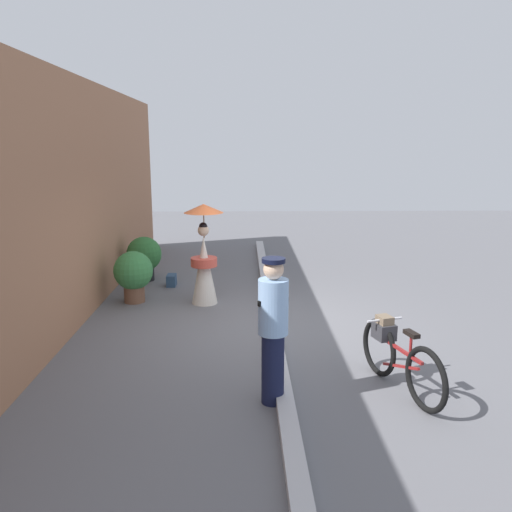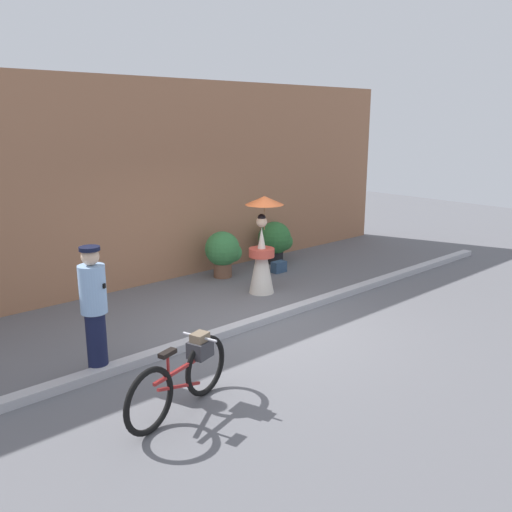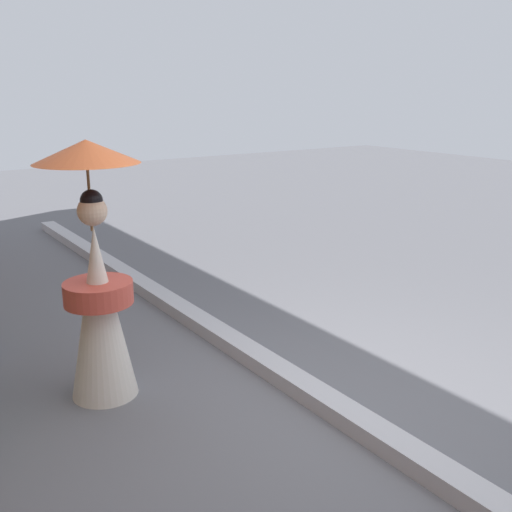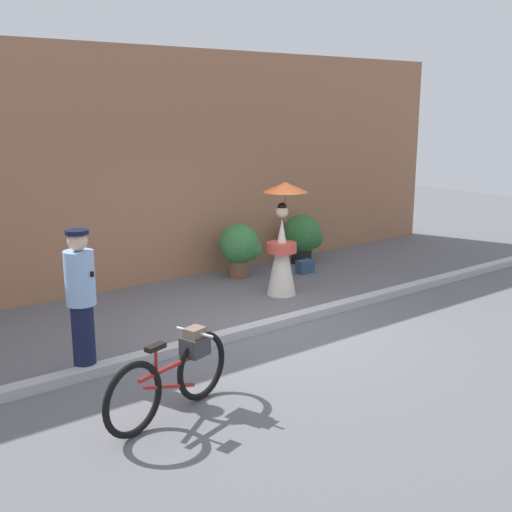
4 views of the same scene
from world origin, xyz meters
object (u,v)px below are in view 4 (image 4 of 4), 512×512
at_px(person_with_parasol, 282,241).
at_px(backpack_on_pavement, 305,266).
at_px(bicycle_near_officer, 174,374).
at_px(potted_plant_small, 303,236).
at_px(potted_plant_by_door, 240,247).
at_px(person_officer, 81,298).

xyz_separation_m(person_with_parasol, backpack_on_pavement, (1.22, 0.79, -0.77)).
xyz_separation_m(bicycle_near_officer, potted_plant_small, (5.32, 4.01, 0.11)).
bearing_deg(bicycle_near_officer, person_with_parasol, 35.83).
bearing_deg(potted_plant_by_door, bicycle_near_officer, -133.45).
height_order(bicycle_near_officer, backpack_on_pavement, bicycle_near_officer).
distance_m(person_officer, potted_plant_by_door, 4.68).
distance_m(bicycle_near_officer, backpack_on_pavement, 5.88).
xyz_separation_m(bicycle_near_officer, person_officer, (-0.31, 1.52, 0.48)).
bearing_deg(person_with_parasol, backpack_on_pavement, 32.75).
height_order(potted_plant_by_door, potted_plant_small, potted_plant_by_door).
bearing_deg(bicycle_near_officer, person_officer, 101.34).
xyz_separation_m(potted_plant_by_door, backpack_on_pavement, (1.10, -0.54, -0.43)).
bearing_deg(person_with_parasol, potted_plant_by_door, 84.88).
height_order(person_with_parasol, potted_plant_by_door, person_with_parasol).
bearing_deg(person_officer, backpack_on_pavement, 19.89).
distance_m(person_officer, person_with_parasol, 4.04).
height_order(person_with_parasol, potted_plant_small, person_with_parasol).
height_order(potted_plant_small, backpack_on_pavement, potted_plant_small).
height_order(bicycle_near_officer, person_with_parasol, person_with_parasol).
height_order(bicycle_near_officer, potted_plant_small, potted_plant_small).
height_order(bicycle_near_officer, potted_plant_by_door, potted_plant_by_door).
bearing_deg(potted_plant_small, person_with_parasol, -140.58).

